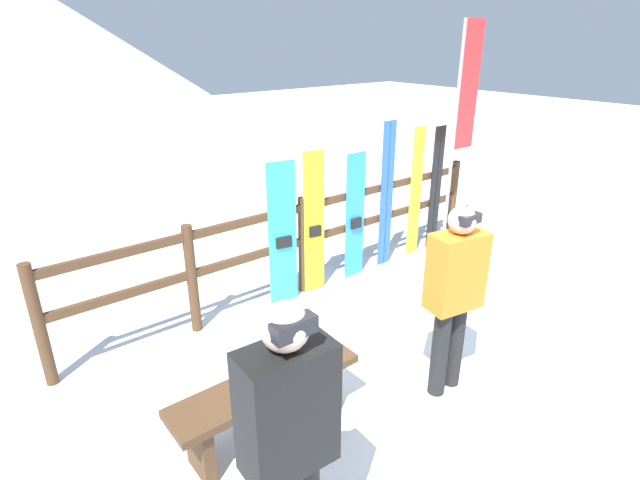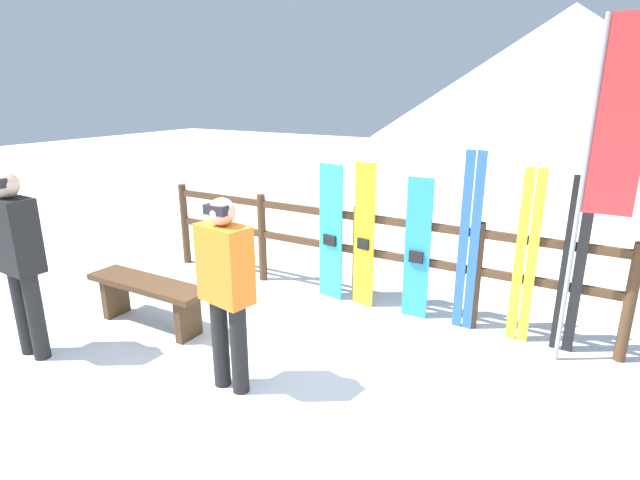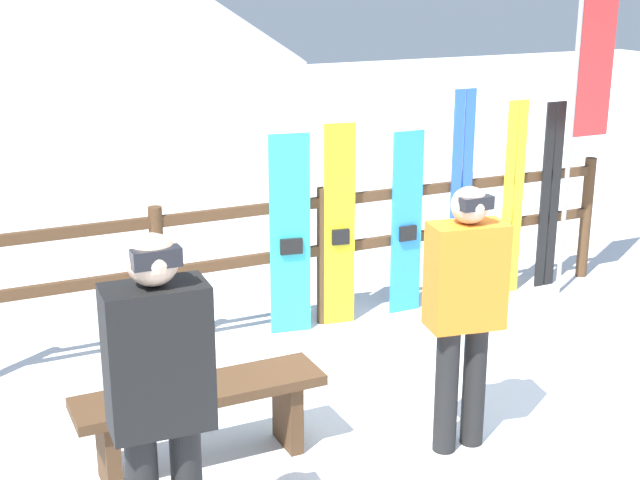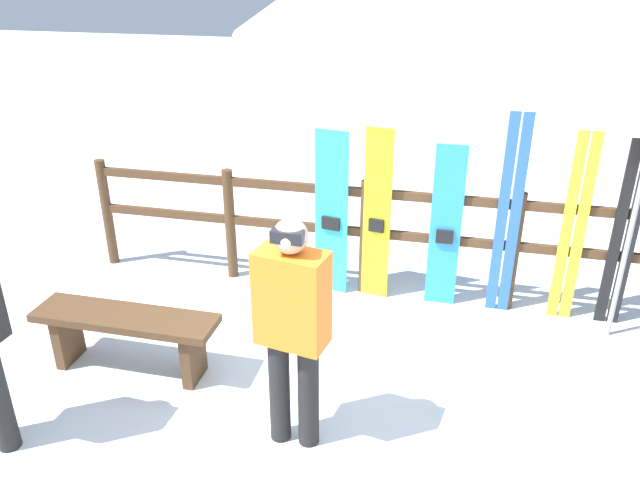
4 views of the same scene
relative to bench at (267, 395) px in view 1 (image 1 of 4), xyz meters
The scene contains 12 objects.
ground_plane 1.60m from the bench, 11.03° to the right, with size 40.00×40.00×0.00m, color white.
fence 2.25m from the bench, 46.76° to the left, with size 5.34×0.10×1.10m.
bench is the anchor object (origin of this frame).
person_orange 1.59m from the bench, 17.33° to the right, with size 0.46×0.31×1.58m.
person_black 1.21m from the bench, 116.16° to the right, with size 0.45×0.26×1.68m.
snowboard_cyan 2.03m from the bench, 52.00° to the left, with size 0.31×0.10×1.55m.
snowboard_yellow 2.31m from the bench, 43.72° to the left, with size 0.25×0.08×1.60m.
snowboard_blue 2.76m from the bench, 34.97° to the left, with size 0.27×0.06×1.49m.
ski_pair_blue 3.22m from the bench, 29.71° to the left, with size 0.19×0.02×1.79m.
ski_pair_yellow 3.67m from the bench, 25.59° to the left, with size 0.19×0.02×1.67m.
ski_pair_black 4.03m from the bench, 23.15° to the left, with size 0.20×0.02×1.63m.
rental_flag 4.27m from the bench, 19.73° to the left, with size 0.40×0.04×2.87m.
Camera 1 is at (-2.99, -2.13, 2.71)m, focal length 28.00 mm.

